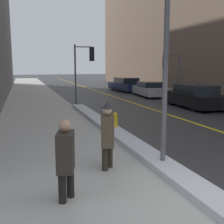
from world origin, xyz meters
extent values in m
plane|color=#2D2D30|center=(0.00, 0.00, 0.00)|extent=(160.00, 160.00, 0.00)
cube|color=#B2AFA8|center=(-2.00, 15.00, 0.01)|extent=(4.00, 80.00, 0.01)
cube|color=gold|center=(4.00, 15.00, 0.00)|extent=(0.16, 80.00, 0.00)
cube|color=silver|center=(0.19, 5.72, 0.08)|extent=(0.63, 13.50, 0.16)
cube|color=#846B56|center=(13.00, 22.00, 8.35)|extent=(6.00, 36.00, 16.69)
cylinder|color=#515156|center=(0.24, 2.03, 1.97)|extent=(0.12, 0.12, 3.93)
cylinder|color=#515156|center=(0.45, 14.47, 1.88)|extent=(0.11, 0.11, 3.76)
cylinder|color=#515156|center=(1.00, 14.44, 3.61)|extent=(1.10, 0.13, 0.07)
cube|color=black|center=(1.55, 14.41, 3.16)|extent=(0.31, 0.22, 0.90)
sphere|color=red|center=(1.56, 14.53, 3.45)|extent=(0.19, 0.19, 0.19)
sphere|color=orange|center=(1.56, 14.53, 3.16)|extent=(0.19, 0.19, 0.19)
sphere|color=green|center=(1.56, 14.53, 2.87)|extent=(0.19, 0.19, 0.19)
cylinder|color=#515156|center=(7.61, 13.67, 1.63)|extent=(0.11, 0.11, 3.27)
cylinder|color=#515156|center=(7.06, 13.67, 3.12)|extent=(1.10, 0.09, 0.07)
cube|color=black|center=(6.51, 13.68, 2.67)|extent=(0.30, 0.20, 0.90)
sphere|color=red|center=(6.51, 13.56, 2.95)|extent=(0.19, 0.19, 0.19)
sphere|color=orange|center=(6.51, 13.56, 2.67)|extent=(0.19, 0.19, 0.19)
sphere|color=green|center=(6.51, 13.56, 2.38)|extent=(0.19, 0.19, 0.19)
cylinder|color=black|center=(-2.13, 1.09, 0.40)|extent=(0.14, 0.14, 0.79)
cylinder|color=black|center=(-2.30, 0.91, 0.40)|extent=(0.14, 0.14, 0.79)
cube|color=#2D2823|center=(-2.21, 1.00, 0.90)|extent=(0.39, 0.54, 0.70)
sphere|color=tan|center=(-2.21, 1.00, 1.37)|extent=(0.22, 0.22, 0.22)
cylinder|color=#2A241B|center=(-0.98, 2.35, 0.40)|extent=(0.14, 0.14, 0.81)
cylinder|color=#2A241B|center=(-1.16, 2.17, 0.40)|extent=(0.14, 0.14, 0.81)
cube|color=#473D2D|center=(-1.07, 2.26, 0.92)|extent=(0.40, 0.55, 0.71)
sphere|color=beige|center=(-1.07, 2.26, 1.40)|extent=(0.22, 0.22, 0.22)
cylinder|color=#28282D|center=(-1.07, 2.26, 1.46)|extent=(0.34, 0.34, 0.01)
cone|color=#28282D|center=(-1.07, 2.26, 1.53)|extent=(0.21, 0.21, 0.13)
cube|color=black|center=(-0.98, 2.59, 0.77)|extent=(0.15, 0.24, 0.28)
cube|color=black|center=(6.63, 10.26, 0.50)|extent=(2.00, 4.49, 0.70)
cube|color=black|center=(6.63, 10.15, 1.09)|extent=(1.76, 2.37, 0.49)
cylinder|color=black|center=(5.90, 11.66, 0.34)|extent=(0.21, 0.68, 0.68)
cylinder|color=black|center=(7.48, 11.59, 0.34)|extent=(0.21, 0.68, 0.68)
cylinder|color=black|center=(5.78, 8.93, 0.34)|extent=(0.21, 0.68, 0.68)
cylinder|color=black|center=(7.36, 8.86, 0.34)|extent=(0.21, 0.68, 0.68)
cube|color=#B2B2B7|center=(6.90, 16.63, 0.44)|extent=(2.23, 4.29, 0.60)
cube|color=black|center=(6.89, 16.52, 0.96)|extent=(1.90, 2.30, 0.43)
cylinder|color=black|center=(6.23, 17.98, 0.33)|extent=(0.28, 0.67, 0.65)
cylinder|color=black|center=(7.82, 17.83, 0.33)|extent=(0.28, 0.67, 0.65)
cylinder|color=black|center=(5.99, 15.42, 0.33)|extent=(0.28, 0.67, 0.65)
cylinder|color=black|center=(7.58, 15.28, 0.33)|extent=(0.28, 0.67, 0.65)
cube|color=navy|center=(6.66, 21.74, 0.47)|extent=(2.11, 4.88, 0.63)
cube|color=black|center=(6.67, 21.63, 1.04)|extent=(1.79, 2.59, 0.51)
cylinder|color=black|center=(5.82, 23.16, 0.34)|extent=(0.29, 0.69, 0.67)
cylinder|color=black|center=(7.28, 23.27, 0.34)|extent=(0.29, 0.69, 0.67)
cylinder|color=black|center=(6.05, 20.22, 0.34)|extent=(0.29, 0.69, 0.67)
cylinder|color=black|center=(7.51, 20.33, 0.34)|extent=(0.29, 0.69, 0.67)
cylinder|color=gold|center=(0.34, 5.93, 0.28)|extent=(0.20, 0.20, 0.55)
sphere|color=gold|center=(0.34, 5.93, 0.61)|extent=(0.18, 0.18, 0.18)
camera|label=1|loc=(-2.88, -3.74, 2.38)|focal=45.00mm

